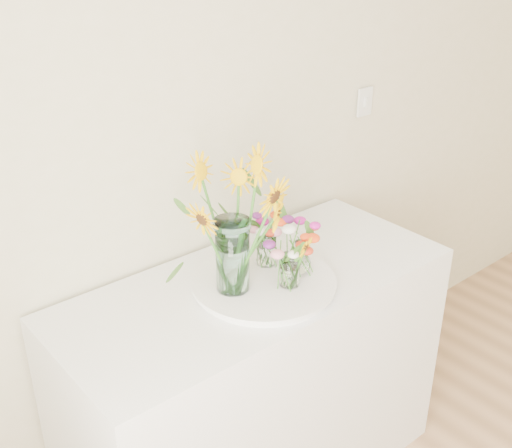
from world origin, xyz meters
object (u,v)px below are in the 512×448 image
Objects in this scene: counter at (256,385)px; small_vase_a at (290,271)px; small_vase_c at (266,250)px; mason_jar at (233,256)px; small_vase_b at (299,257)px; tray at (264,284)px.

small_vase_a is at bearing -73.02° from counter.
small_vase_a is at bearing -101.85° from small_vase_c.
mason_jar is 0.21m from small_vase_c.
small_vase_b is (0.24, -0.06, -0.07)m from mason_jar.
mason_jar is 2.23× the size of small_vase_a.
small_vase_a is 0.97× the size of small_vase_c.
small_vase_c is (0.03, 0.15, 0.00)m from small_vase_a.
small_vase_b is at bearing -13.10° from mason_jar.
tray is at bearing 166.04° from small_vase_b.
small_vase_c is at bearing 45.06° from tray.
small_vase_b is at bearing 28.26° from small_vase_a.
tray is at bearing -134.94° from small_vase_c.
mason_jar is at bearing 147.09° from small_vase_a.
counter is 11.78× the size of small_vase_b.
small_vase_b is at bearing -64.76° from small_vase_c.
tray is 0.11m from small_vase_a.
tray is (-0.01, -0.05, 0.46)m from counter.
small_vase_c is at bearing 15.84° from mason_jar.
small_vase_b is at bearing -33.36° from counter.
small_vase_c is (0.07, 0.03, 0.53)m from counter.
mason_jar is at bearing 167.90° from tray.
small_vase_b reaches higher than tray.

